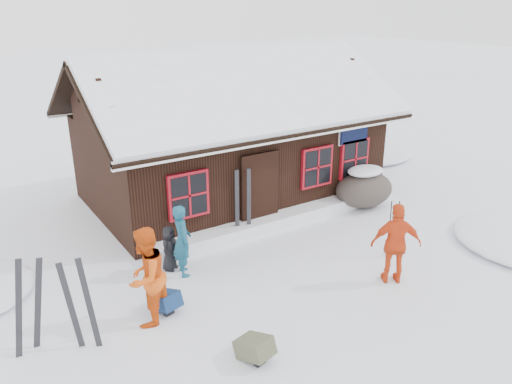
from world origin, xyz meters
TOP-DOWN VIEW (x-y plane):
  - ground at (0.00, 0.00)m, footprint 120.00×120.00m
  - mountain_hut at (1.50, 4.98)m, footprint 8.90×6.09m
  - snow_drift at (1.50, 2.25)m, footprint 7.60×0.60m
  - snow_mounds at (1.65, 1.86)m, footprint 20.60×13.20m
  - skier_teal at (-1.81, 1.36)m, footprint 0.50×0.66m
  - skier_orange_left at (-3.11, 0.11)m, footprint 1.17×1.14m
  - skier_orange_right at (1.78, -1.38)m, footprint 1.10×0.95m
  - skier_crouched at (-1.97, 1.70)m, footprint 0.60×0.58m
  - boulder at (4.29, 2.05)m, footprint 1.82×1.37m
  - ski_pair_left at (-5.06, 0.42)m, footprint 0.67×0.19m
  - ski_pair_mid at (-4.32, 0.01)m, footprint 0.53×0.22m
  - ski_pair_right at (0.25, 2.20)m, footprint 0.41×0.13m
  - ski_poles at (2.62, -0.52)m, footprint 0.25×0.12m
  - backpack_blue at (-2.72, 0.26)m, footprint 0.55×0.65m
  - backpack_olive at (-2.04, -1.86)m, footprint 0.56×0.67m

SIDE VIEW (x-z plane):
  - ground at x=0.00m, z-range 0.00..0.00m
  - snow_mounds at x=1.65m, z-range -0.24..0.24m
  - backpack_blue at x=-2.72m, z-range 0.00..0.31m
  - backpack_olive at x=-2.04m, z-range 0.00..0.32m
  - snow_drift at x=1.50m, z-range 0.00..0.35m
  - skier_crouched at x=-1.97m, z-range 0.00..1.04m
  - boulder at x=4.29m, z-range 0.01..1.08m
  - ski_poles at x=2.62m, z-range -0.04..1.37m
  - skier_teal at x=-1.81m, z-range 0.00..1.62m
  - ski_pair_mid at x=-4.32m, z-range -0.05..1.71m
  - ski_pair_left at x=-5.06m, z-range -0.05..1.74m
  - ski_pair_right at x=0.25m, z-range -0.05..1.81m
  - skier_orange_right at x=1.78m, z-range 0.00..1.78m
  - skier_orange_left at x=-3.11m, z-range 0.00..1.90m
  - mountain_hut at x=1.50m, z-range -0.63..3.79m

